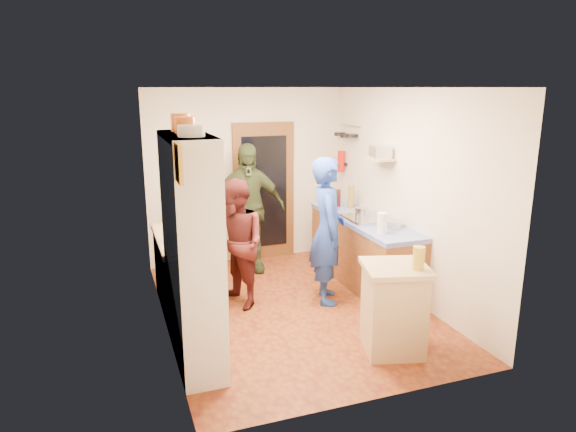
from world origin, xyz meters
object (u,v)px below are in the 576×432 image
right_counter_base (363,253)px  person_back (248,209)px  island_base (393,311)px  person_hob (331,231)px  hutch_body (192,252)px  person_left (237,243)px

right_counter_base → person_back: 1.73m
island_base → person_hob: bearing=93.7°
hutch_body → person_back: hutch_body is taller
hutch_body → right_counter_base: hutch_body is taller
person_hob → person_left: person_hob is taller
person_hob → person_left: (-1.10, 0.29, -0.12)m
right_counter_base → person_hob: 0.95m
hutch_body → person_back: bearing=63.0°
right_counter_base → person_back: (-1.35, 0.96, 0.51)m
hutch_body → island_base: 2.07m
island_base → person_back: bearing=105.2°
person_hob → person_back: (-0.66, 1.39, 0.03)m
person_left → hutch_body: bearing=-51.3°
island_base → person_back: (-0.75, 2.76, 0.50)m
hutch_body → person_hob: (1.81, 0.86, -0.20)m
right_counter_base → island_base: (-0.60, -1.80, 0.01)m
island_base → person_left: size_ratio=0.55×
right_counter_base → person_hob: (-0.69, -0.44, 0.48)m
right_counter_base → person_hob: person_hob is taller
person_hob → person_back: person_back is taller
right_counter_base → person_hob: bearing=-147.6°
person_hob → person_back: 1.54m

